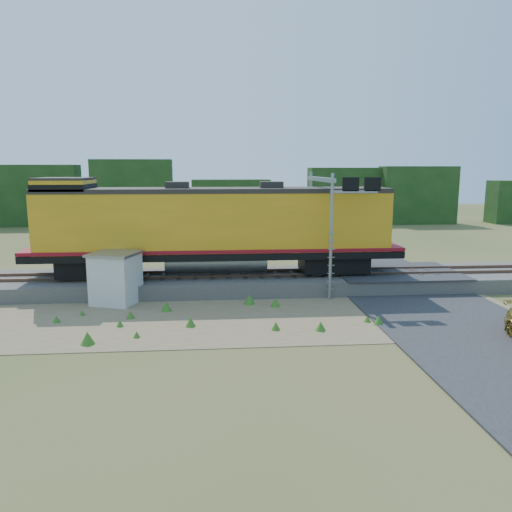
{
  "coord_description": "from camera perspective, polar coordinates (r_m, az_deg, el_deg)",
  "views": [
    {
      "loc": [
        -3.44,
        -21.46,
        6.75
      ],
      "look_at": [
        -1.39,
        3.0,
        2.4
      ],
      "focal_mm": 35.0,
      "sensor_mm": 36.0,
      "label": 1
    }
  ],
  "objects": [
    {
      "name": "rails",
      "position": [
        28.29,
        2.3,
        -1.93
      ],
      "size": [
        70.0,
        1.54,
        0.16
      ],
      "color": "brown",
      "rests_on": "ballast"
    },
    {
      "name": "ballast",
      "position": [
        28.39,
        2.29,
        -2.88
      ],
      "size": [
        70.0,
        5.0,
        0.8
      ],
      "primitive_type": "cube",
      "color": "slate",
      "rests_on": "ground"
    },
    {
      "name": "ground",
      "position": [
        22.76,
        4.15,
        -7.23
      ],
      "size": [
        140.0,
        140.0,
        0.0
      ],
      "primitive_type": "plane",
      "color": "#475123",
      "rests_on": "ground"
    },
    {
      "name": "signal_gantry",
      "position": [
        27.58,
        8.28,
        6.12
      ],
      "size": [
        2.57,
        6.2,
        6.49
      ],
      "color": "gray",
      "rests_on": "ground"
    },
    {
      "name": "tree_line_north",
      "position": [
        59.67,
        -1.48,
        6.51
      ],
      "size": [
        130.0,
        3.0,
        6.5
      ],
      "color": "#173714",
      "rests_on": "ground"
    },
    {
      "name": "dirt_shoulder",
      "position": [
        23.01,
        -1.0,
        -6.97
      ],
      "size": [
        26.0,
        8.0,
        0.03
      ],
      "primitive_type": "cube",
      "color": "#8C7754",
      "rests_on": "ground"
    },
    {
      "name": "weed_clumps",
      "position": [
        22.59,
        -4.77,
        -7.37
      ],
      "size": [
        15.0,
        6.2,
        0.56
      ],
      "primitive_type": null,
      "color": "#376E1F",
      "rests_on": "ground"
    },
    {
      "name": "road",
      "position": [
        25.42,
        19.75,
        -5.75
      ],
      "size": [
        7.0,
        66.0,
        0.86
      ],
      "color": "#38383A",
      "rests_on": "ground"
    },
    {
      "name": "locomotive",
      "position": [
        27.64,
        -5.23,
        3.39
      ],
      "size": [
        20.47,
        3.12,
        5.28
      ],
      "color": "black",
      "rests_on": "rails"
    },
    {
      "name": "shed",
      "position": [
        25.97,
        -15.73,
        -2.4
      ],
      "size": [
        2.76,
        2.76,
        2.61
      ],
      "rotation": [
        0.0,
        0.0,
        -0.31
      ],
      "color": "silver",
      "rests_on": "ground"
    }
  ]
}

